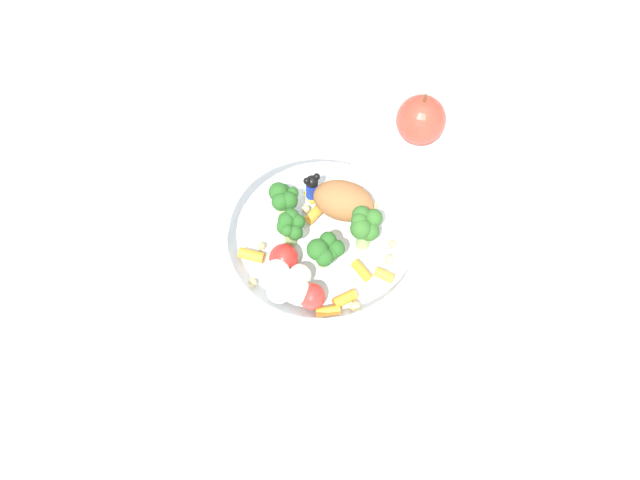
{
  "coord_description": "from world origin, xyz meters",
  "views": [
    {
      "loc": [
        0.25,
        -0.3,
        0.65
      ],
      "look_at": [
        -0.02,
        -0.01,
        0.03
      ],
      "focal_mm": 36.35,
      "sensor_mm": 36.0,
      "label": 1
    }
  ],
  "objects": [
    {
      "name": "loose_apple",
      "position": [
        -0.04,
        0.21,
        0.03
      ],
      "size": [
        0.06,
        0.06,
        0.08
      ],
      "color": "#BC3828",
      "rests_on": "ground_plane"
    },
    {
      "name": "food_container",
      "position": [
        -0.02,
        -0.01,
        0.03
      ],
      "size": [
        0.24,
        0.24,
        0.07
      ],
      "color": "white",
      "rests_on": "ground_plane"
    },
    {
      "name": "ground_plane",
      "position": [
        0.0,
        0.0,
        0.0
      ],
      "size": [
        2.4,
        2.4,
        0.0
      ],
      "primitive_type": "plane",
      "color": "white"
    },
    {
      "name": "folded_napkin",
      "position": [
        -0.12,
        -0.18,
        0.0
      ],
      "size": [
        0.17,
        0.18,
        0.01
      ],
      "primitive_type": "cube",
      "rotation": [
        0.0,
        0.0,
        0.31
      ],
      "color": "white",
      "rests_on": "ground_plane"
    }
  ]
}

